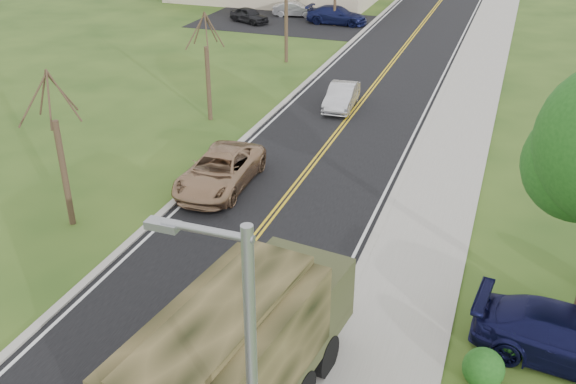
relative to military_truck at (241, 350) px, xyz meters
The scene contains 14 objects.
road 36.87m from the military_truck, 94.72° to the left, with size 8.00×120.00×0.01m, color black.
curb_right 36.76m from the military_truck, 88.25° to the left, with size 0.30×120.00×0.12m, color #9E998E.
sidewalk_right 36.85m from the military_truck, 85.53° to the left, with size 3.20×120.00×0.10m, color #9E998E.
curb_left 37.44m from the military_truck, 101.08° to the left, with size 0.30×120.00×0.10m, color #9E998E.
bare_tree_a 12.06m from the military_truck, 146.33° to the left, with size 1.93×2.26×6.08m.
bare_tree_b 21.21m from the military_truck, 118.24° to the left, with size 1.83×2.14×5.73m.
bare_tree_c 32.29m from the military_truck, 108.11° to the left, with size 2.04×2.39×6.42m.
military_truck is the anchor object (origin of this frame).
suv_champagne 13.04m from the military_truck, 117.72° to the left, with size 2.52×5.46×1.52m, color #9A7657.
sedan_silver 23.24m from the military_truck, 99.61° to the left, with size 1.43×4.09×1.35m, color #B3B3B8.
pickup_navy 9.19m from the military_truck, 32.73° to the left, with size 2.17×5.33×1.55m, color #0E0F33.
lot_car_dark 44.75m from the military_truck, 112.76° to the left, with size 1.53×3.80×1.30m, color black.
lot_car_silver 47.31m from the military_truck, 107.77° to the left, with size 1.36×3.90×1.29m, color #AFAFB4.
lot_car_navy 44.48m from the military_truck, 103.01° to the left, with size 2.12×5.22×1.52m, color #11153E.
Camera 1 is at (8.04, -7.29, 12.30)m, focal length 40.00 mm.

